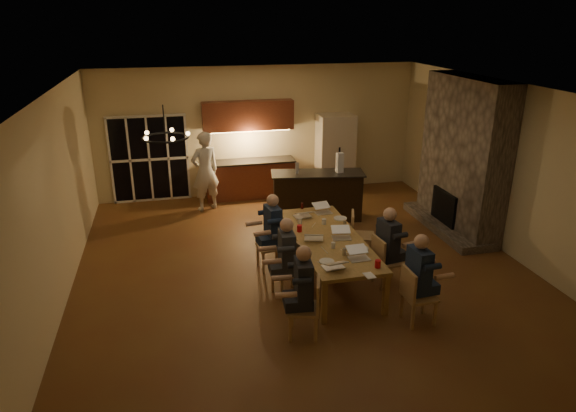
# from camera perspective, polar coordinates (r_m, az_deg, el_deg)

# --- Properties ---
(floor) EXTENTS (9.00, 9.00, 0.00)m
(floor) POSITION_cam_1_polar(r_m,az_deg,el_deg) (9.34, 1.82, -7.20)
(floor) COLOR brown
(floor) RESTS_ON ground
(back_wall) EXTENTS (8.00, 0.04, 3.20)m
(back_wall) POSITION_cam_1_polar(r_m,az_deg,el_deg) (12.97, -3.27, 8.32)
(back_wall) COLOR beige
(back_wall) RESTS_ON ground
(left_wall) EXTENTS (0.04, 9.00, 3.20)m
(left_wall) POSITION_cam_1_polar(r_m,az_deg,el_deg) (8.64, -24.79, 0.04)
(left_wall) COLOR beige
(left_wall) RESTS_ON ground
(right_wall) EXTENTS (0.04, 9.00, 3.20)m
(right_wall) POSITION_cam_1_polar(r_m,az_deg,el_deg) (10.46, 23.78, 3.56)
(right_wall) COLOR beige
(right_wall) RESTS_ON ground
(ceiling) EXTENTS (8.00, 9.00, 0.04)m
(ceiling) POSITION_cam_1_polar(r_m,az_deg,el_deg) (8.34, 2.07, 12.77)
(ceiling) COLOR white
(ceiling) RESTS_ON back_wall
(french_doors) EXTENTS (1.86, 0.08, 2.10)m
(french_doors) POSITION_cam_1_polar(r_m,az_deg,el_deg) (12.89, -15.14, 5.02)
(french_doors) COLOR black
(french_doors) RESTS_ON ground
(fireplace) EXTENTS (0.58, 2.50, 3.20)m
(fireplace) POSITION_cam_1_polar(r_m,az_deg,el_deg) (11.23, 18.91, 5.29)
(fireplace) COLOR #726559
(fireplace) RESTS_ON ground
(kitchenette) EXTENTS (2.24, 0.68, 2.40)m
(kitchenette) POSITION_cam_1_polar(r_m,az_deg,el_deg) (12.71, -4.32, 6.18)
(kitchenette) COLOR brown
(kitchenette) RESTS_ON ground
(refrigerator) EXTENTS (0.90, 0.68, 2.00)m
(refrigerator) POSITION_cam_1_polar(r_m,az_deg,el_deg) (13.22, 5.24, 5.82)
(refrigerator) COLOR beige
(refrigerator) RESTS_ON ground
(dining_table) EXTENTS (1.10, 2.92, 0.75)m
(dining_table) POSITION_cam_1_polar(r_m,az_deg,el_deg) (9.02, 4.43, -5.65)
(dining_table) COLOR #B18146
(dining_table) RESTS_ON ground
(bar_island) EXTENTS (2.12, 1.00, 1.08)m
(bar_island) POSITION_cam_1_polar(r_m,az_deg,el_deg) (11.46, 3.26, 1.13)
(bar_island) COLOR black
(bar_island) RESTS_ON ground
(chair_left_near) EXTENTS (0.55, 0.55, 0.89)m
(chair_left_near) POSITION_cam_1_polar(r_m,az_deg,el_deg) (7.41, 1.75, -11.23)
(chair_left_near) COLOR tan
(chair_left_near) RESTS_ON ground
(chair_left_mid) EXTENTS (0.53, 0.53, 0.89)m
(chair_left_mid) POSITION_cam_1_polar(r_m,az_deg,el_deg) (8.40, -0.10, -7.14)
(chair_left_mid) COLOR tan
(chair_left_mid) RESTS_ON ground
(chair_left_far) EXTENTS (0.49, 0.49, 0.89)m
(chair_left_far) POSITION_cam_1_polar(r_m,az_deg,el_deg) (9.24, -2.02, -4.43)
(chair_left_far) COLOR tan
(chair_left_far) RESTS_ON ground
(chair_right_near) EXTENTS (0.45, 0.45, 0.89)m
(chair_right_near) POSITION_cam_1_polar(r_m,az_deg,el_deg) (7.94, 14.40, -9.60)
(chair_right_near) COLOR tan
(chair_right_near) RESTS_ON ground
(chair_right_mid) EXTENTS (0.48, 0.48, 0.89)m
(chair_right_mid) POSITION_cam_1_polar(r_m,az_deg,el_deg) (8.86, 11.04, -5.98)
(chair_right_mid) COLOR tan
(chair_right_mid) RESTS_ON ground
(chair_right_far) EXTENTS (0.56, 0.56, 0.89)m
(chair_right_far) POSITION_cam_1_polar(r_m,az_deg,el_deg) (9.76, 8.29, -3.24)
(chair_right_far) COLOR tan
(chair_right_far) RESTS_ON ground
(person_left_near) EXTENTS (0.65, 0.65, 1.38)m
(person_left_near) POSITION_cam_1_polar(r_m,az_deg,el_deg) (7.34, 1.72, -9.37)
(person_left_near) COLOR #23272E
(person_left_near) RESTS_ON ground
(person_right_near) EXTENTS (0.65, 0.65, 1.38)m
(person_right_near) POSITION_cam_1_polar(r_m,az_deg,el_deg) (7.91, 14.25, -7.68)
(person_right_near) COLOR #1C2C46
(person_right_near) RESTS_ON ground
(person_left_mid) EXTENTS (0.62, 0.62, 1.38)m
(person_left_mid) POSITION_cam_1_polar(r_m,az_deg,el_deg) (8.23, -0.14, -5.85)
(person_left_mid) COLOR #33373D
(person_left_mid) RESTS_ON ground
(person_right_mid) EXTENTS (0.70, 0.70, 1.38)m
(person_right_mid) POSITION_cam_1_polar(r_m,az_deg,el_deg) (8.80, 11.00, -4.41)
(person_right_mid) COLOR #23272E
(person_right_mid) RESTS_ON ground
(person_left_far) EXTENTS (0.68, 0.68, 1.38)m
(person_left_far) POSITION_cam_1_polar(r_m,az_deg,el_deg) (9.25, -1.68, -2.75)
(person_left_far) COLOR #1C2C46
(person_left_far) RESTS_ON ground
(standing_person) EXTENTS (0.80, 0.67, 1.87)m
(standing_person) POSITION_cam_1_polar(r_m,az_deg,el_deg) (12.04, -9.20, 3.83)
(standing_person) COLOR silver
(standing_person) RESTS_ON ground
(chandelier) EXTENTS (0.65, 0.65, 0.03)m
(chandelier) POSITION_cam_1_polar(r_m,az_deg,el_deg) (7.34, -13.47, 7.42)
(chandelier) COLOR black
(chandelier) RESTS_ON ceiling
(laptop_a) EXTENTS (0.36, 0.32, 0.23)m
(laptop_a) POSITION_cam_1_polar(r_m,az_deg,el_deg) (7.80, 5.05, -6.07)
(laptop_a) COLOR silver
(laptop_a) RESTS_ON dining_table
(laptop_b) EXTENTS (0.33, 0.29, 0.23)m
(laptop_b) POSITION_cam_1_polar(r_m,az_deg,el_deg) (8.10, 7.93, -5.15)
(laptop_b) COLOR silver
(laptop_b) RESTS_ON dining_table
(laptop_c) EXTENTS (0.38, 0.36, 0.23)m
(laptop_c) POSITION_cam_1_polar(r_m,az_deg,el_deg) (8.73, 2.90, -3.00)
(laptop_c) COLOR silver
(laptop_c) RESTS_ON dining_table
(laptop_d) EXTENTS (0.36, 0.33, 0.23)m
(laptop_d) POSITION_cam_1_polar(r_m,az_deg,el_deg) (8.79, 5.99, -2.93)
(laptop_d) COLOR silver
(laptop_d) RESTS_ON dining_table
(laptop_e) EXTENTS (0.34, 0.31, 0.23)m
(laptop_e) POSITION_cam_1_polar(r_m,az_deg,el_deg) (9.67, 1.64, -0.57)
(laptop_e) COLOR silver
(laptop_e) RESTS_ON dining_table
(laptop_f) EXTENTS (0.36, 0.32, 0.23)m
(laptop_f) POSITION_cam_1_polar(r_m,az_deg,el_deg) (9.87, 3.96, -0.17)
(laptop_f) COLOR silver
(laptop_f) RESTS_ON dining_table
(mug_front) EXTENTS (0.07, 0.07, 0.10)m
(mug_front) POSITION_cam_1_polar(r_m,az_deg,el_deg) (8.45, 5.05, -4.36)
(mug_front) COLOR silver
(mug_front) RESTS_ON dining_table
(mug_mid) EXTENTS (0.08, 0.08, 0.10)m
(mug_mid) POSITION_cam_1_polar(r_m,az_deg,el_deg) (9.37, 4.02, -1.73)
(mug_mid) COLOR silver
(mug_mid) RESTS_ON dining_table
(mug_back) EXTENTS (0.09, 0.09, 0.10)m
(mug_back) POSITION_cam_1_polar(r_m,az_deg,el_deg) (9.39, 1.32, -1.63)
(mug_back) COLOR silver
(mug_back) RESTS_ON dining_table
(redcup_near) EXTENTS (0.09, 0.09, 0.12)m
(redcup_near) POSITION_cam_1_polar(r_m,az_deg,el_deg) (7.91, 9.95, -6.36)
(redcup_near) COLOR red
(redcup_near) RESTS_ON dining_table
(redcup_mid) EXTENTS (0.09, 0.09, 0.12)m
(redcup_mid) POSITION_cam_1_polar(r_m,az_deg,el_deg) (9.03, 1.28, -2.51)
(redcup_mid) COLOR red
(redcup_mid) RESTS_ON dining_table
(can_silver) EXTENTS (0.06, 0.06, 0.12)m
(can_silver) POSITION_cam_1_polar(r_m,az_deg,el_deg) (8.21, 6.26, -5.09)
(can_silver) COLOR #B2B2B7
(can_silver) RESTS_ON dining_table
(can_cola) EXTENTS (0.06, 0.06, 0.12)m
(can_cola) POSITION_cam_1_polar(r_m,az_deg,el_deg) (10.09, 1.58, 0.03)
(can_cola) COLOR #3F0F0C
(can_cola) RESTS_ON dining_table
(can_right) EXTENTS (0.06, 0.06, 0.12)m
(can_right) POSITION_cam_1_polar(r_m,az_deg,el_deg) (9.25, 6.33, -2.05)
(can_right) COLOR #B2B2B7
(can_right) RESTS_ON dining_table
(plate_near) EXTENTS (0.26, 0.26, 0.02)m
(plate_near) POSITION_cam_1_polar(r_m,az_deg,el_deg) (8.48, 8.06, -4.70)
(plate_near) COLOR silver
(plate_near) RESTS_ON dining_table
(plate_left) EXTENTS (0.24, 0.24, 0.02)m
(plate_left) POSITION_cam_1_polar(r_m,az_deg,el_deg) (8.00, 4.33, -6.17)
(plate_left) COLOR silver
(plate_left) RESTS_ON dining_table
(plate_far) EXTENTS (0.25, 0.25, 0.02)m
(plate_far) POSITION_cam_1_polar(r_m,az_deg,el_deg) (9.65, 5.83, -1.37)
(plate_far) COLOR silver
(plate_far) RESTS_ON dining_table
(notepad) EXTENTS (0.15, 0.20, 0.01)m
(notepad) POSITION_cam_1_polar(r_m,az_deg,el_deg) (7.68, 9.04, -7.64)
(notepad) COLOR white
(notepad) RESTS_ON dining_table
(bar_bottle) EXTENTS (0.08, 0.08, 0.24)m
(bar_bottle) POSITION_cam_1_polar(r_m,az_deg,el_deg) (11.20, 1.02, 4.24)
(bar_bottle) COLOR #99999E
(bar_bottle) RESTS_ON bar_island
(bar_blender) EXTENTS (0.15, 0.15, 0.44)m
(bar_blender) POSITION_cam_1_polar(r_m,az_deg,el_deg) (11.30, 5.77, 4.82)
(bar_blender) COLOR silver
(bar_blender) RESTS_ON bar_island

